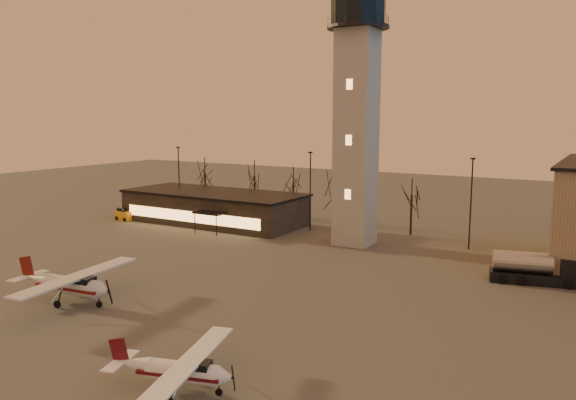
{
  "coord_description": "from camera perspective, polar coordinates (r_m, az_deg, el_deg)",
  "views": [
    {
      "loc": [
        25.82,
        -28.28,
        14.67
      ],
      "look_at": [
        1.22,
        13.0,
        7.41
      ],
      "focal_mm": 35.0,
      "sensor_mm": 36.0,
      "label": 1
    }
  ],
  "objects": [
    {
      "name": "light_poles",
      "position": [
        65.12,
        7.59,
        0.34
      ],
      "size": [
        58.5,
        12.25,
        10.14
      ],
      "color": "black",
      "rests_on": "ground"
    },
    {
      "name": "cessna_front",
      "position": [
        31.89,
        -10.37,
        -17.13
      ],
      "size": [
        7.72,
        9.55,
        2.65
      ],
      "rotation": [
        0.0,
        0.0,
        0.29
      ],
      "color": "white",
      "rests_on": "ground"
    },
    {
      "name": "tree_row",
      "position": [
        78.65,
        0.42,
        2.22
      ],
      "size": [
        37.2,
        9.2,
        8.8
      ],
      "color": "black",
      "rests_on": "ground"
    },
    {
      "name": "cessna_rear",
      "position": [
        47.66,
        -20.86,
        -8.46
      ],
      "size": [
        9.74,
        12.28,
        3.37
      ],
      "rotation": [
        0.0,
        0.0,
        0.13
      ],
      "color": "silver",
      "rests_on": "ground"
    },
    {
      "name": "terminal",
      "position": [
        77.93,
        -7.53,
        -0.72
      ],
      "size": [
        25.4,
        12.2,
        4.3
      ],
      "color": "black",
      "rests_on": "ground"
    },
    {
      "name": "fuel_truck",
      "position": [
        54.32,
        23.74,
        -6.63
      ],
      "size": [
        7.75,
        3.81,
        2.77
      ],
      "rotation": [
        0.0,
        0.0,
        0.23
      ],
      "color": "black",
      "rests_on": "ground"
    },
    {
      "name": "control_tower",
      "position": [
        63.76,
        7.01,
        10.02
      ],
      "size": [
        6.8,
        6.8,
        32.6
      ],
      "color": "#9C9994",
      "rests_on": "ground"
    },
    {
      "name": "service_cart",
      "position": [
        82.69,
        -16.25,
        -1.5
      ],
      "size": [
        2.94,
        2.07,
        1.75
      ],
      "rotation": [
        0.0,
        0.0,
        -0.13
      ],
      "color": "orange",
      "rests_on": "ground"
    },
    {
      "name": "ground",
      "position": [
        41.01,
        -11.09,
        -12.54
      ],
      "size": [
        220.0,
        220.0,
        0.0
      ],
      "primitive_type": "plane",
      "color": "#413F3C",
      "rests_on": "ground"
    }
  ]
}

